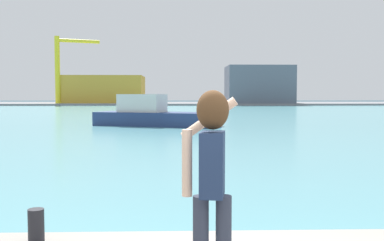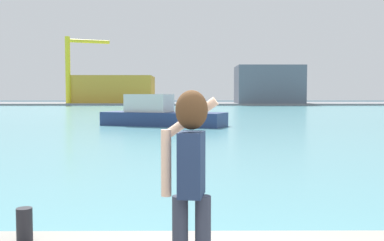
% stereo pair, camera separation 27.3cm
% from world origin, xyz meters
% --- Properties ---
extents(ground_plane, '(220.00, 220.00, 0.00)m').
position_xyz_m(ground_plane, '(0.00, 50.00, 0.00)').
color(ground_plane, '#334751').
extents(harbor_water, '(140.00, 100.00, 0.02)m').
position_xyz_m(harbor_water, '(0.00, 52.00, 0.01)').
color(harbor_water, '#599EA8').
rests_on(harbor_water, ground_plane).
extents(far_shore_dock, '(140.00, 20.00, 0.39)m').
position_xyz_m(far_shore_dock, '(0.00, 92.00, 0.20)').
color(far_shore_dock, gray).
rests_on(far_shore_dock, ground_plane).
extents(person_photographer, '(0.53, 0.56, 1.74)m').
position_xyz_m(person_photographer, '(-0.32, 0.38, 1.55)').
color(person_photographer, '#2D3342').
rests_on(person_photographer, quay_promenade).
extents(harbor_bollard, '(0.18, 0.18, 0.39)m').
position_xyz_m(harbor_bollard, '(-2.24, 1.61, 0.69)').
color(harbor_bollard, black).
rests_on(harbor_bollard, quay_promenade).
extents(boat_moored, '(8.96, 5.52, 2.19)m').
position_xyz_m(boat_moored, '(-2.39, 27.24, 0.77)').
color(boat_moored, navy).
rests_on(boat_moored, harbor_water).
extents(warehouse_left, '(16.62, 10.59, 5.70)m').
position_xyz_m(warehouse_left, '(-16.40, 91.32, 3.24)').
color(warehouse_left, gold).
rests_on(warehouse_left, far_shore_dock).
extents(warehouse_right, '(13.23, 9.60, 7.58)m').
position_xyz_m(warehouse_right, '(15.93, 87.16, 4.18)').
color(warehouse_right, slate).
rests_on(warehouse_right, far_shore_dock).
extents(port_crane, '(8.49, 3.82, 13.38)m').
position_xyz_m(port_crane, '(-23.81, 86.24, 8.47)').
color(port_crane, yellow).
rests_on(port_crane, far_shore_dock).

